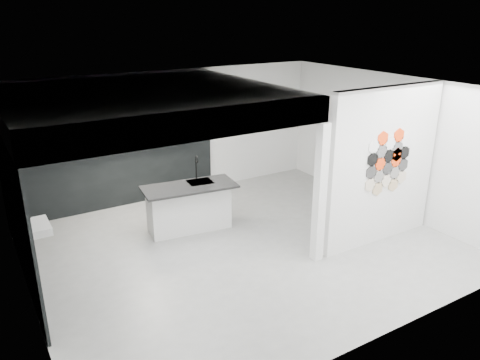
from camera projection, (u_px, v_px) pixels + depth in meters
The scene contains 17 objects.
floor at pixel (244, 247), 8.34m from camera, with size 7.00×6.00×0.01m, color gray.
partition_panel at pixel (383, 167), 8.14m from camera, with size 2.45×0.15×2.80m, color silver.
bay_clad_back at pixel (116, 153), 9.69m from camera, with size 4.40×0.04×2.35m, color black.
bay_clad_left at pixel (14, 207), 7.05m from camera, with size 0.04×4.00×2.35m, color black.
bulkhead at pixel (145, 102), 7.64m from camera, with size 4.40×4.00×0.40m, color silver.
corner_column at pixel (320, 194), 7.54m from camera, with size 0.16×0.16×2.35m, color silver.
fascia_beam at pixel (197, 125), 6.10m from camera, with size 4.40×0.16×0.40m, color silver.
wall_basin at pixel (36, 228), 7.11m from camera, with size 0.40×0.60×0.12m, color silver.
display_shelf at pixel (122, 148), 9.62m from camera, with size 3.00×0.15×0.04m, color black.
kitchen_island at pixel (189, 206), 8.85m from camera, with size 1.81×0.97×1.39m.
stockpot at pixel (55, 153), 8.95m from camera, with size 0.20×0.20×0.16m, color black.
kettle at pixel (174, 136), 10.15m from camera, with size 0.19×0.19×0.16m, color black.
glass_bowl at pixel (181, 136), 10.25m from camera, with size 0.14×0.14×0.10m, color gray.
glass_vase at pixel (181, 135), 10.24m from camera, with size 0.10×0.10×0.14m, color gray.
bottle_dark at pixel (110, 145), 9.48m from camera, with size 0.06×0.06×0.15m, color black.
utensil_cup at pixel (66, 153), 9.06m from camera, with size 0.08×0.08×0.10m, color black.
hex_tile_cluster at pixel (389, 162), 8.06m from camera, with size 1.04×0.02×1.16m.
Camera 1 is at (-3.92, -6.33, 3.95)m, focal length 35.00 mm.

